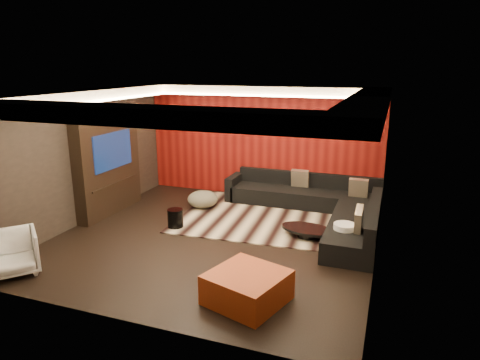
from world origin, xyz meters
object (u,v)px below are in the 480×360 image
at_px(white_side_table, 344,237).
at_px(sectional_sofa, 320,206).
at_px(coffee_table, 307,232).
at_px(drum_stool, 175,218).
at_px(orange_ottoman, 247,287).
at_px(armchair, 12,253).

relative_size(white_side_table, sectional_sofa, 0.14).
height_order(coffee_table, sectional_sofa, sectional_sofa).
height_order(white_side_table, sectional_sofa, sectional_sofa).
relative_size(drum_stool, orange_ottoman, 0.39).
bearing_deg(drum_stool, coffee_table, 8.79).
bearing_deg(armchair, coffee_table, -13.14).
height_order(white_side_table, armchair, armchair).
xyz_separation_m(coffee_table, white_side_table, (0.74, -0.35, 0.14)).
bearing_deg(orange_ottoman, sectional_sofa, 84.21).
distance_m(drum_stool, armchair, 3.08).
relative_size(drum_stool, sectional_sofa, 0.10).
height_order(orange_ottoman, sectional_sofa, sectional_sofa).
distance_m(armchair, sectional_sofa, 6.05).
relative_size(drum_stool, armchair, 0.50).
xyz_separation_m(drum_stool, sectional_sofa, (2.72, 1.65, 0.05)).
relative_size(coffee_table, armchair, 1.38).
bearing_deg(orange_ottoman, white_side_table, 64.45).
xyz_separation_m(coffee_table, drum_stool, (-2.68, -0.41, 0.10)).
height_order(drum_stool, orange_ottoman, orange_ottoman).
xyz_separation_m(white_side_table, sectional_sofa, (-0.70, 1.58, 0.01)).
relative_size(orange_ottoman, sectional_sofa, 0.27).
distance_m(white_side_table, sectional_sofa, 1.73).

